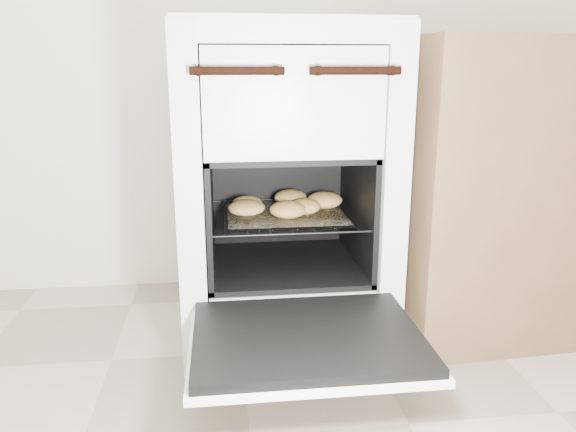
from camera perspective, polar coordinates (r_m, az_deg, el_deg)
stove at (r=1.53m, az=-0.59°, el=2.86°), size 0.54×0.60×0.82m
oven_door at (r=1.18m, az=1.93°, el=-12.43°), size 0.48×0.38×0.03m
oven_rack at (r=1.49m, az=-0.33°, el=0.13°), size 0.39×0.38×0.01m
foil_sheet at (r=1.47m, az=-0.25°, el=0.15°), size 0.30×0.27×0.01m
baked_rolls at (r=1.49m, az=-0.24°, el=1.26°), size 0.33×0.24×0.04m
counter at (r=1.75m, az=22.76°, el=3.07°), size 0.83×0.58×0.80m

